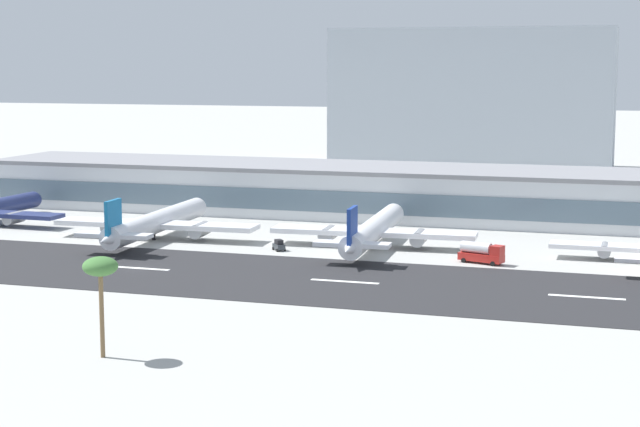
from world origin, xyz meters
name	(u,v)px	position (x,y,z in m)	size (l,w,h in m)	color
ground_plane	(138,268)	(0.00, 0.00, 0.00)	(1400.00, 1400.00, 0.00)	#A8A8A3
runway_strip	(138,268)	(0.00, -0.21, 0.04)	(800.00, 38.08, 0.08)	#262628
runway_centreline_dash_4	(139,268)	(0.25, -0.21, 0.09)	(12.00, 1.20, 0.01)	white
runway_centreline_dash_5	(345,281)	(39.11, -0.21, 0.09)	(12.00, 1.20, 0.01)	white
runway_centreline_dash_6	(587,297)	(79.14, -0.21, 0.09)	(12.00, 1.20, 0.01)	white
terminal_building	(328,189)	(12.55, 77.40, 6.08)	(175.14, 30.44, 12.15)	silver
distant_hotel_block	(472,98)	(26.94, 209.60, 24.79)	(100.58, 30.14, 49.59)	#A8B2BC
airliner_blue_tail_gate_1	(154,223)	(-11.18, 29.02, 3.47)	(44.58, 52.24, 10.90)	silver
airliner_navy_tail_gate_2	(372,231)	(35.39, 32.97, 3.47)	(41.98, 52.11, 10.87)	white
service_baggage_tug_0	(279,245)	(18.35, 24.72, 1.05)	(3.29, 3.48, 2.20)	#2D3338
service_fuel_truck_1	(481,253)	(58.86, 23.26, 2.03)	(8.89, 5.02, 3.95)	#B2231E
palm_tree_1	(100,270)	(22.42, -53.24, 11.27)	(4.47, 4.47, 12.94)	brown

